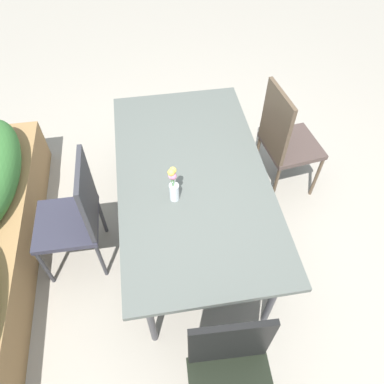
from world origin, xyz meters
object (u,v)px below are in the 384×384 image
chair_end_left (231,379)px  chair_near_right (285,138)px  dining_table (192,179)px  chair_far_side (76,214)px  flower_vase (173,185)px

chair_end_left → chair_near_right: 1.81m
dining_table → chair_near_right: 0.91m
chair_far_side → chair_near_right: size_ratio=0.95×
flower_vase → chair_near_right: bearing=-58.5°
chair_far_side → flower_vase: size_ratio=3.53×
flower_vase → dining_table: bearing=-37.7°
chair_near_right → flower_vase: 1.15m
chair_far_side → flower_vase: 0.75m
chair_far_side → chair_end_left: size_ratio=1.03×
chair_far_side → flower_vase: bearing=-99.8°
dining_table → chair_far_side: (-0.06, 0.81, -0.14)m
chair_near_right → chair_end_left: bearing=-33.9°
chair_end_left → chair_near_right: (1.62, -0.80, 0.03)m
dining_table → flower_vase: size_ratio=6.59×
dining_table → chair_end_left: (-1.22, -0.00, -0.14)m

